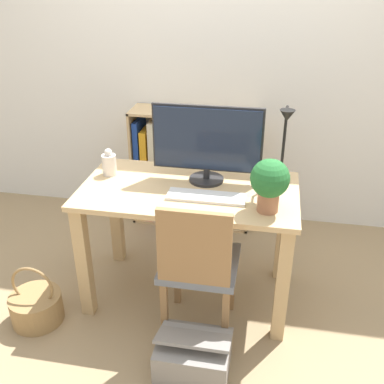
{
  "coord_description": "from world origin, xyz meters",
  "views": [
    {
      "loc": [
        0.43,
        -2.18,
        1.86
      ],
      "look_at": [
        0.0,
        0.1,
        0.66
      ],
      "focal_mm": 42.0,
      "sensor_mm": 36.0,
      "label": 1
    }
  ],
  "objects_px": {
    "desk_lamp": "(284,140)",
    "basket": "(36,306)",
    "monitor": "(207,142)",
    "bookshelf": "(170,173)",
    "chair": "(198,264)",
    "vase": "(109,164)",
    "keyboard": "(206,197)",
    "storage_box": "(193,356)",
    "potted_plant": "(270,182)"
  },
  "relations": [
    {
      "from": "desk_lamp",
      "to": "basket",
      "type": "bearing_deg",
      "value": -158.6
    },
    {
      "from": "monitor",
      "to": "bookshelf",
      "type": "height_order",
      "value": "monitor"
    },
    {
      "from": "chair",
      "to": "basket",
      "type": "distance_m",
      "value": 1.0
    },
    {
      "from": "desk_lamp",
      "to": "bookshelf",
      "type": "relative_size",
      "value": 0.5
    },
    {
      "from": "vase",
      "to": "desk_lamp",
      "type": "xyz_separation_m",
      "value": [
        0.99,
        0.02,
        0.21
      ]
    },
    {
      "from": "keyboard",
      "to": "basket",
      "type": "relative_size",
      "value": 1.14
    },
    {
      "from": "vase",
      "to": "storage_box",
      "type": "relative_size",
      "value": 0.44
    },
    {
      "from": "chair",
      "to": "storage_box",
      "type": "xyz_separation_m",
      "value": [
        0.02,
        -0.27,
        -0.36
      ]
    },
    {
      "from": "desk_lamp",
      "to": "bookshelf",
      "type": "bearing_deg",
      "value": 136.74
    },
    {
      "from": "keyboard",
      "to": "chair",
      "type": "height_order",
      "value": "chair"
    },
    {
      "from": "keyboard",
      "to": "chair",
      "type": "relative_size",
      "value": 0.5
    },
    {
      "from": "desk_lamp",
      "to": "basket",
      "type": "xyz_separation_m",
      "value": [
        -1.31,
        -0.51,
        -0.91
      ]
    },
    {
      "from": "chair",
      "to": "basket",
      "type": "relative_size",
      "value": 2.29
    },
    {
      "from": "desk_lamp",
      "to": "chair",
      "type": "relative_size",
      "value": 0.54
    },
    {
      "from": "monitor",
      "to": "bookshelf",
      "type": "relative_size",
      "value": 0.68
    },
    {
      "from": "monitor",
      "to": "desk_lamp",
      "type": "bearing_deg",
      "value": -0.1
    },
    {
      "from": "vase",
      "to": "basket",
      "type": "xyz_separation_m",
      "value": [
        -0.32,
        -0.49,
        -0.71
      ]
    },
    {
      "from": "basket",
      "to": "vase",
      "type": "bearing_deg",
      "value": 56.77
    },
    {
      "from": "desk_lamp",
      "to": "chair",
      "type": "height_order",
      "value": "desk_lamp"
    },
    {
      "from": "bookshelf",
      "to": "chair",
      "type": "bearing_deg",
      "value": -70.39
    },
    {
      "from": "potted_plant",
      "to": "basket",
      "type": "relative_size",
      "value": 0.75
    },
    {
      "from": "keyboard",
      "to": "storage_box",
      "type": "bearing_deg",
      "value": -87.54
    },
    {
      "from": "potted_plant",
      "to": "bookshelf",
      "type": "relative_size",
      "value": 0.31
    },
    {
      "from": "monitor",
      "to": "desk_lamp",
      "type": "relative_size",
      "value": 1.36
    },
    {
      "from": "bookshelf",
      "to": "keyboard",
      "type": "bearing_deg",
      "value": -66.2
    },
    {
      "from": "vase",
      "to": "desk_lamp",
      "type": "bearing_deg",
      "value": 1.29
    },
    {
      "from": "potted_plant",
      "to": "bookshelf",
      "type": "bearing_deg",
      "value": 125.58
    },
    {
      "from": "monitor",
      "to": "basket",
      "type": "relative_size",
      "value": 1.67
    },
    {
      "from": "chair",
      "to": "potted_plant",
      "type": "bearing_deg",
      "value": 31.26
    },
    {
      "from": "keyboard",
      "to": "storage_box",
      "type": "xyz_separation_m",
      "value": [
        0.02,
        -0.5,
        -0.64
      ]
    },
    {
      "from": "bookshelf",
      "to": "basket",
      "type": "distance_m",
      "value": 1.41
    },
    {
      "from": "potted_plant",
      "to": "basket",
      "type": "height_order",
      "value": "potted_plant"
    },
    {
      "from": "monitor",
      "to": "chair",
      "type": "distance_m",
      "value": 0.67
    },
    {
      "from": "potted_plant",
      "to": "storage_box",
      "type": "relative_size",
      "value": 0.76
    },
    {
      "from": "monitor",
      "to": "potted_plant",
      "type": "bearing_deg",
      "value": -39.2
    },
    {
      "from": "desk_lamp",
      "to": "storage_box",
      "type": "bearing_deg",
      "value": -116.85
    },
    {
      "from": "chair",
      "to": "bookshelf",
      "type": "xyz_separation_m",
      "value": [
        -0.43,
        1.21,
        -0.07
      ]
    },
    {
      "from": "keyboard",
      "to": "chair",
      "type": "distance_m",
      "value": 0.36
    },
    {
      "from": "keyboard",
      "to": "desk_lamp",
      "type": "bearing_deg",
      "value": 29.27
    },
    {
      "from": "potted_plant",
      "to": "storage_box",
      "type": "bearing_deg",
      "value": -125.49
    },
    {
      "from": "bookshelf",
      "to": "basket",
      "type": "bearing_deg",
      "value": -111.12
    },
    {
      "from": "chair",
      "to": "storage_box",
      "type": "relative_size",
      "value": 2.3
    },
    {
      "from": "bookshelf",
      "to": "basket",
      "type": "xyz_separation_m",
      "value": [
        -0.5,
        -1.28,
        -0.3
      ]
    },
    {
      "from": "storage_box",
      "to": "vase",
      "type": "bearing_deg",
      "value": 132.23
    },
    {
      "from": "basket",
      "to": "monitor",
      "type": "bearing_deg",
      "value": 29.88
    },
    {
      "from": "keyboard",
      "to": "desk_lamp",
      "type": "relative_size",
      "value": 0.93
    },
    {
      "from": "keyboard",
      "to": "basket",
      "type": "xyz_separation_m",
      "value": [
        -0.93,
        -0.3,
        -0.65
      ]
    },
    {
      "from": "chair",
      "to": "basket",
      "type": "height_order",
      "value": "chair"
    },
    {
      "from": "desk_lamp",
      "to": "potted_plant",
      "type": "bearing_deg",
      "value": -101.53
    },
    {
      "from": "desk_lamp",
      "to": "potted_plant",
      "type": "relative_size",
      "value": 1.63
    }
  ]
}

